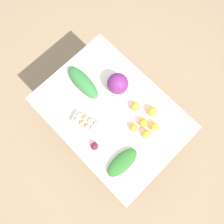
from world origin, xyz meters
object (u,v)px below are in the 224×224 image
orange_4 (146,135)px  orange_3 (135,107)px  orange_0 (143,123)px  beet_root (94,146)px  greens_bunch_beet_tops (122,162)px  orange_5 (155,127)px  orange_2 (134,128)px  egg_carton (86,123)px  greens_bunch_kale (83,82)px  orange_1 (153,112)px  cabbage_purple (118,84)px

orange_4 → orange_3: bearing=155.3°
orange_0 → beet_root: bearing=-108.9°
beet_root → greens_bunch_beet_tops: bearing=15.5°
orange_3 → orange_5: bearing=-2.7°
greens_bunch_beet_tops → orange_4: (-0.02, 0.29, 0.01)m
orange_4 → orange_5: (0.00, 0.09, 0.00)m
beet_root → orange_2: 0.35m
beet_root → orange_0: orange_0 is taller
egg_carton → orange_2: bearing=23.3°
egg_carton → greens_bunch_kale: greens_bunch_kale is taller
egg_carton → orange_0: 0.46m
greens_bunch_kale → greens_bunch_beet_tops: 0.74m
egg_carton → orange_1: 0.55m
orange_4 → beet_root: bearing=-122.2°
greens_bunch_beet_tops → orange_1: bearing=103.7°
beet_root → orange_2: (0.11, 0.33, 0.00)m
egg_carton → beet_root: size_ratio=4.04×
cabbage_purple → orange_0: 0.38m
orange_5 → greens_bunch_kale: bearing=-167.5°
orange_2 → orange_4: bearing=16.2°
orange_1 → orange_5: size_ratio=1.08×
greens_bunch_kale → orange_2: (0.57, 0.03, -0.01)m
greens_bunch_beet_tops → orange_4: orange_4 is taller
orange_0 → orange_4: 0.10m
orange_2 → orange_5: (0.12, 0.12, 0.01)m
cabbage_purple → greens_bunch_kale: cabbage_purple is taller
greens_bunch_beet_tops → orange_1: size_ratio=3.47×
orange_2 → orange_3: (-0.11, 0.14, 0.01)m
beet_root → orange_4: bearing=57.8°
cabbage_purple → orange_2: (0.34, -0.16, -0.06)m
orange_0 → orange_2: (-0.03, -0.08, -0.01)m
greens_bunch_kale → greens_bunch_beet_tops: greens_bunch_kale is taller
orange_5 → orange_2: bearing=-133.1°
cabbage_purple → orange_4: cabbage_purple is taller
greens_bunch_kale → orange_2: 0.57m
orange_1 → orange_2: bearing=-94.5°
egg_carton → orange_0: bearing=29.2°
greens_bunch_beet_tops → greens_bunch_kale: bearing=161.6°
orange_4 → orange_5: size_ratio=0.97×
beet_root → orange_5: 0.51m
greens_bunch_beet_tops → beet_root: bearing=-164.5°
beet_root → orange_3: size_ratio=0.82×
cabbage_purple → beet_root: 0.54m
orange_5 → beet_root: bearing=-117.0°
beet_root → orange_4: 0.43m
greens_bunch_beet_tops → orange_3: size_ratio=3.76×
greens_bunch_kale → orange_4: (0.68, 0.06, -0.01)m
orange_3 → orange_5: (0.23, -0.01, -0.00)m
beet_root → orange_4: size_ratio=0.84×
orange_1 → orange_2: size_ratio=1.29×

